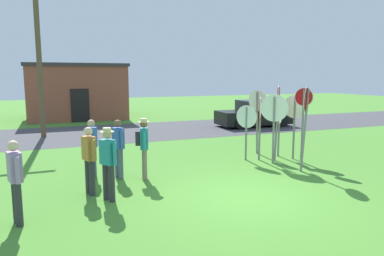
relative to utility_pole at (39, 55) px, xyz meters
name	(u,v)px	position (x,y,z in m)	size (l,w,h in m)	color
ground_plane	(246,197)	(4.70, -11.13, -3.88)	(80.00, 80.00, 0.00)	#47842D
street_asphalt	(140,131)	(4.70, -0.01, -3.87)	(60.00, 6.40, 0.01)	#424247
building_background	(76,91)	(2.09, 7.72, -2.02)	(6.42, 5.59, 3.70)	brown
utility_pole	(39,55)	(0.00, 0.00, 0.00)	(1.80, 0.24, 7.40)	brown
parked_car_on_street	(255,114)	(11.38, -0.59, -3.19)	(4.35, 2.12, 1.51)	black
stop_sign_nearest	(295,115)	(8.27, -8.22, -2.33)	(0.56, 0.59, 2.25)	slate
stop_sign_far_back	(279,118)	(8.05, -7.65, -2.47)	(0.34, 0.79, 2.05)	slate
stop_sign_leaning_right	(277,110)	(7.58, -8.18, -2.13)	(0.40, 0.60, 2.59)	slate
stop_sign_tallest	(274,116)	(7.23, -8.51, -2.28)	(0.73, 0.59, 2.31)	slate
stop_sign_rear_right	(305,114)	(7.49, -9.74, -2.11)	(0.57, 0.53, 2.60)	slate
stop_sign_center_cluster	(260,118)	(7.08, -7.90, -2.40)	(0.33, 0.62, 2.19)	slate
stop_sign_rear_left	(257,110)	(7.53, -6.99, -2.23)	(0.37, 0.73, 2.39)	slate
stop_sign_leaning_left	(303,113)	(8.22, -8.73, -2.21)	(0.37, 0.51, 2.52)	slate
stop_sign_low_front	(246,123)	(6.65, -7.73, -2.58)	(0.42, 0.67, 1.91)	slate
person_with_sunhat	(143,144)	(2.77, -8.73, -2.87)	(0.42, 0.56, 1.74)	#7A6B56
person_in_teal	(118,146)	(2.13, -8.37, -2.93)	(0.31, 0.55, 1.69)	#4C5670
person_holding_notes	(89,157)	(1.21, -9.54, -2.93)	(0.33, 0.54, 1.69)	#2D2D33
person_in_dark_shirt	(108,160)	(1.58, -10.15, -2.89)	(0.37, 0.50, 1.74)	#2D2D33
person_in_blue	(15,178)	(-0.30, -10.87, -2.93)	(0.31, 0.55, 1.69)	#2D2D33
person_on_left	(92,145)	(1.44, -8.07, -2.93)	(0.34, 0.53, 1.69)	#4C5670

